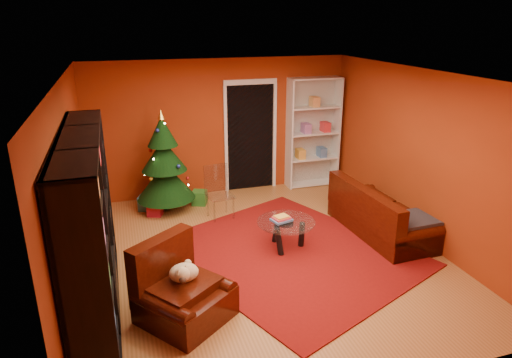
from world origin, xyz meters
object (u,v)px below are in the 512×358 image
object	(u,v)px
gift_box_red	(155,209)
armchair	(185,290)
christmas_tree	(164,163)
rug	(290,253)
gift_box_green	(200,198)
dog	(184,273)
gift_box_teal	(147,203)
media_unit	(90,232)
coffee_table	(286,234)
acrylic_chair	(220,196)
white_bookshelf	(313,133)
sofa	(382,209)

from	to	relation	value
gift_box_red	armchair	size ratio (longest dim) A/B	0.25
gift_box_red	armchair	xyz separation A→B (m)	(0.07, -3.09, 0.26)
christmas_tree	rug	bearing A→B (deg)	-54.96
rug	armchair	size ratio (longest dim) A/B	3.49
gift_box_green	dog	xyz separation A→B (m)	(-0.76, -3.29, 0.43)
christmas_tree	gift_box_green	distance (m)	0.98
gift_box_teal	gift_box_red	distance (m)	0.32
rug	media_unit	size ratio (longest dim) A/B	1.20
christmas_tree	gift_box_red	distance (m)	0.83
gift_box_red	coffee_table	distance (m)	2.54
acrylic_chair	armchair	bearing A→B (deg)	-118.40
rug	christmas_tree	bearing A→B (deg)	125.04
media_unit	gift_box_green	distance (m)	3.59
armchair	dog	world-z (taller)	armchair
christmas_tree	gift_box_teal	distance (m)	0.84
christmas_tree	armchair	bearing A→B (deg)	-92.83
gift_box_teal	coffee_table	bearing A→B (deg)	-48.36
christmas_tree	gift_box_green	bearing A→B (deg)	7.24
white_bookshelf	sofa	size ratio (longest dim) A/B	1.18
media_unit	gift_box_red	bearing A→B (deg)	71.76
gift_box_teal	dog	xyz separation A→B (m)	(0.19, -3.32, 0.43)
christmas_tree	sofa	distance (m)	3.78
rug	media_unit	distance (m)	2.95
white_bookshelf	armchair	size ratio (longest dim) A/B	2.34
acrylic_chair	christmas_tree	bearing A→B (deg)	135.44
gift_box_teal	armchair	distance (m)	3.40
gift_box_teal	dog	distance (m)	3.35
rug	acrylic_chair	size ratio (longest dim) A/B	4.06
gift_box_red	acrylic_chair	distance (m)	1.20
white_bookshelf	acrylic_chair	distance (m)	2.54
gift_box_teal	media_unit	bearing A→B (deg)	-104.18
rug	coffee_table	xyz separation A→B (m)	(0.00, 0.18, 0.22)
gift_box_red	coffee_table	xyz separation A→B (m)	(1.77, -1.82, 0.11)
media_unit	white_bookshelf	xyz separation A→B (m)	(4.15, 3.37, 0.02)
christmas_tree	media_unit	bearing A→B (deg)	-110.83
gift_box_teal	sofa	world-z (taller)	sofa
rug	gift_box_green	xyz separation A→B (m)	(-0.93, 2.27, 0.12)
christmas_tree	white_bookshelf	xyz separation A→B (m)	(3.03, 0.45, 0.21)
white_bookshelf	coffee_table	world-z (taller)	white_bookshelf
dog	coffee_table	distance (m)	2.10
rug	gift_box_teal	size ratio (longest dim) A/B	12.64
media_unit	dog	xyz separation A→B (m)	(0.96, -0.29, -0.52)
white_bookshelf	coffee_table	bearing A→B (deg)	-121.03
dog	coffee_table	bearing A→B (deg)	-2.14
white_bookshelf	acrylic_chair	bearing A→B (deg)	-153.23
gift_box_green	white_bookshelf	distance (m)	2.64
rug	armchair	world-z (taller)	armchair
gift_box_red	coffee_table	bearing A→B (deg)	-45.88
media_unit	christmas_tree	size ratio (longest dim) A/B	1.53
christmas_tree	armchair	world-z (taller)	christmas_tree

